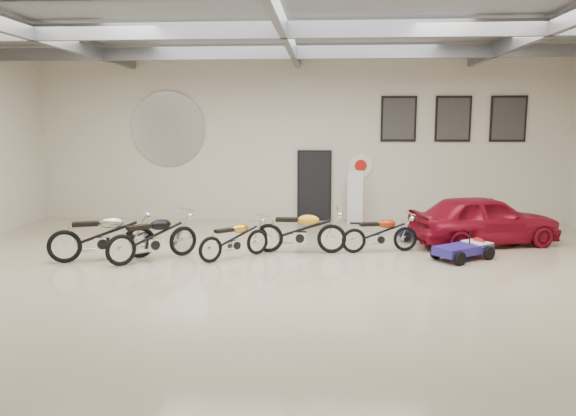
# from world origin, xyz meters

# --- Properties ---
(floor) EXTENTS (16.00, 12.00, 0.01)m
(floor) POSITION_xyz_m (0.00, 0.00, 0.00)
(floor) COLOR #B9A78D
(floor) RESTS_ON ground
(ceiling) EXTENTS (16.00, 12.00, 0.01)m
(ceiling) POSITION_xyz_m (0.00, 0.00, 5.00)
(ceiling) COLOR gray
(ceiling) RESTS_ON back_wall
(back_wall) EXTENTS (16.00, 0.02, 5.00)m
(back_wall) POSITION_xyz_m (0.00, 6.00, 2.50)
(back_wall) COLOR beige
(back_wall) RESTS_ON floor
(ceiling_beams) EXTENTS (15.80, 11.80, 0.32)m
(ceiling_beams) POSITION_xyz_m (0.00, 0.00, 4.75)
(ceiling_beams) COLOR #5B5D63
(ceiling_beams) RESTS_ON ceiling
(door) EXTENTS (0.92, 0.08, 2.10)m
(door) POSITION_xyz_m (0.50, 5.95, 1.05)
(door) COLOR black
(door) RESTS_ON back_wall
(logo_plaque) EXTENTS (2.30, 0.06, 1.16)m
(logo_plaque) POSITION_xyz_m (-4.00, 5.95, 2.80)
(logo_plaque) COLOR silver
(logo_plaque) RESTS_ON back_wall
(poster_left) EXTENTS (1.05, 0.08, 1.35)m
(poster_left) POSITION_xyz_m (3.00, 5.96, 3.10)
(poster_left) COLOR black
(poster_left) RESTS_ON back_wall
(poster_mid) EXTENTS (1.05, 0.08, 1.35)m
(poster_mid) POSITION_xyz_m (4.60, 5.96, 3.10)
(poster_mid) COLOR black
(poster_mid) RESTS_ON back_wall
(poster_right) EXTENTS (1.05, 0.08, 1.35)m
(poster_right) POSITION_xyz_m (6.20, 5.96, 3.10)
(poster_right) COLOR black
(poster_right) RESTS_ON back_wall
(oil_sign) EXTENTS (0.72, 0.10, 0.72)m
(oil_sign) POSITION_xyz_m (1.90, 5.95, 1.70)
(oil_sign) COLOR white
(oil_sign) RESTS_ON back_wall
(banner_stand) EXTENTS (0.46, 0.18, 1.68)m
(banner_stand) POSITION_xyz_m (1.73, 5.50, 0.84)
(banner_stand) COLOR white
(banner_stand) RESTS_ON floor
(motorcycle_silver) EXTENTS (2.32, 1.43, 1.15)m
(motorcycle_silver) POSITION_xyz_m (-4.02, 0.54, 0.58)
(motorcycle_silver) COLOR silver
(motorcycle_silver) RESTS_ON floor
(motorcycle_black) EXTENTS (1.97, 1.90, 1.09)m
(motorcycle_black) POSITION_xyz_m (-2.91, 0.59, 0.54)
(motorcycle_black) COLOR silver
(motorcycle_black) RESTS_ON floor
(motorcycle_gold) EXTENTS (1.68, 1.62, 0.93)m
(motorcycle_gold) POSITION_xyz_m (-1.17, 0.90, 0.46)
(motorcycle_gold) COLOR silver
(motorcycle_gold) RESTS_ON floor
(motorcycle_yellow) EXTENTS (2.09, 0.66, 1.08)m
(motorcycle_yellow) POSITION_xyz_m (0.26, 1.55, 0.54)
(motorcycle_yellow) COLOR silver
(motorcycle_yellow) RESTS_ON floor
(motorcycle_red) EXTENTS (1.87, 0.96, 0.93)m
(motorcycle_red) POSITION_xyz_m (2.10, 1.74, 0.46)
(motorcycle_red) COLOR silver
(motorcycle_red) RESTS_ON floor
(go_kart) EXTENTS (1.80, 1.60, 0.61)m
(go_kart) POSITION_xyz_m (3.98, 1.22, 0.30)
(go_kart) COLOR navy
(go_kart) RESTS_ON floor
(vintage_car) EXTENTS (2.43, 3.94, 1.25)m
(vintage_car) POSITION_xyz_m (4.73, 2.72, 0.63)
(vintage_car) COLOR maroon
(vintage_car) RESTS_ON floor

